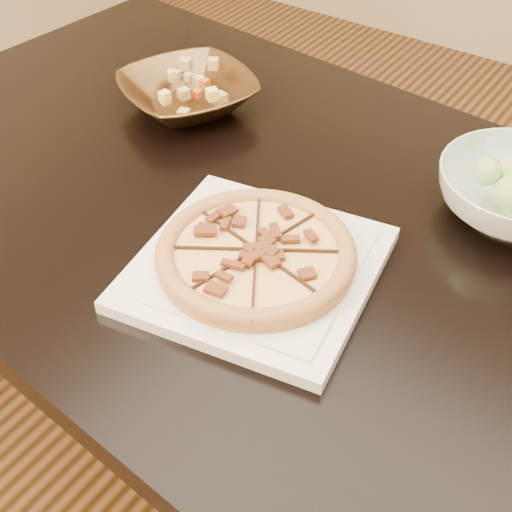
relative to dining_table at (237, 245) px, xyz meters
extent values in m
cube|color=brown|center=(0.05, 0.19, -0.65)|extent=(4.00, 4.00, 0.02)
cube|color=black|center=(0.00, 0.00, 0.09)|extent=(1.38, 0.96, 0.04)
cylinder|color=black|center=(-0.57, 0.34, -0.28)|extent=(0.07, 0.07, 0.71)
cube|color=white|center=(0.13, -0.13, 0.12)|extent=(0.34, 0.34, 0.02)
cube|color=white|center=(0.13, -0.13, 0.13)|extent=(0.29, 0.29, 0.00)
cylinder|color=#BF7849|center=(0.13, -0.13, 0.14)|extent=(0.25, 0.25, 0.01)
torus|color=#BF7849|center=(0.13, -0.13, 0.15)|extent=(0.25, 0.25, 0.03)
cylinder|color=#F1D08F|center=(0.13, -0.13, 0.15)|extent=(0.21, 0.21, 0.01)
cube|color=black|center=(0.13, -0.13, 0.15)|extent=(0.06, 0.25, 0.01)
cube|color=black|center=(0.13, -0.13, 0.15)|extent=(0.14, 0.21, 0.01)
cube|color=black|center=(0.13, -0.13, 0.15)|extent=(0.25, 0.06, 0.01)
cube|color=black|center=(0.13, -0.13, 0.15)|extent=(0.21, 0.14, 0.01)
cube|color=brown|center=(0.15, -0.14, 0.15)|extent=(0.03, 0.02, 0.00)
cube|color=brown|center=(0.17, -0.13, 0.15)|extent=(0.02, 0.01, 0.00)
cube|color=brown|center=(0.19, -0.12, 0.15)|extent=(0.03, 0.02, 0.00)
cube|color=brown|center=(0.15, -0.12, 0.15)|extent=(0.03, 0.02, 0.00)
cube|color=brown|center=(0.16, -0.10, 0.15)|extent=(0.03, 0.03, 0.00)
cube|color=brown|center=(0.17, -0.07, 0.15)|extent=(0.02, 0.03, 0.00)
cube|color=brown|center=(0.14, -0.10, 0.15)|extent=(0.02, 0.03, 0.00)
cube|color=brown|center=(0.13, -0.08, 0.15)|extent=(0.01, 0.02, 0.00)
cube|color=brown|center=(0.11, -0.06, 0.15)|extent=(0.02, 0.03, 0.00)
cube|color=brown|center=(0.11, -0.10, 0.15)|extent=(0.02, 0.03, 0.00)
cube|color=brown|center=(0.09, -0.09, 0.15)|extent=(0.03, 0.03, 0.00)
cube|color=brown|center=(0.11, -0.12, 0.15)|extent=(0.03, 0.03, 0.00)
cube|color=brown|center=(0.09, -0.12, 0.15)|extent=(0.03, 0.02, 0.00)
cube|color=brown|center=(0.06, -0.13, 0.15)|extent=(0.03, 0.02, 0.00)
cube|color=brown|center=(0.10, -0.14, 0.15)|extent=(0.03, 0.02, 0.00)
cube|color=brown|center=(0.08, -0.16, 0.15)|extent=(0.03, 0.02, 0.00)
cube|color=brown|center=(0.07, -0.18, 0.15)|extent=(0.03, 0.03, 0.00)
cube|color=brown|center=(0.11, -0.16, 0.15)|extent=(0.03, 0.03, 0.00)
cube|color=brown|center=(0.11, -0.19, 0.15)|extent=(0.02, 0.03, 0.00)
cube|color=brown|center=(0.13, -0.15, 0.15)|extent=(0.02, 0.03, 0.00)
cube|color=brown|center=(0.13, -0.18, 0.15)|extent=(0.02, 0.03, 0.00)
cube|color=brown|center=(0.15, -0.20, 0.15)|extent=(0.02, 0.03, 0.00)
cube|color=brown|center=(0.15, -0.16, 0.15)|extent=(0.03, 0.03, 0.00)
cube|color=brown|center=(0.17, -0.17, 0.15)|extent=(0.03, 0.03, 0.00)
cube|color=brown|center=(0.20, -0.17, 0.15)|extent=(0.03, 0.02, 0.00)
imported|color=brown|center=(-0.21, 0.15, 0.14)|extent=(0.29, 0.29, 0.05)
cube|color=tan|center=(-0.21, 0.15, 0.18)|extent=(0.03, 0.03, 0.03)
cube|color=#D14B1D|center=(-0.19, 0.15, 0.18)|extent=(0.03, 0.03, 0.03)
cube|color=#FFEE67|center=(-0.19, 0.17, 0.18)|extent=(0.03, 0.03, 0.03)
cube|color=tan|center=(-0.19, 0.19, 0.18)|extent=(0.03, 0.03, 0.03)
cube|color=#D14B1D|center=(-0.21, 0.15, 0.18)|extent=(0.03, 0.03, 0.03)
cube|color=#FFEE67|center=(-0.21, 0.17, 0.18)|extent=(0.03, 0.03, 0.03)
cube|color=tan|center=(-0.23, 0.18, 0.18)|extent=(0.03, 0.03, 0.03)
cube|color=#D14B1D|center=(-0.21, 0.15, 0.18)|extent=(0.03, 0.03, 0.03)
cube|color=#FFEE67|center=(-0.22, 0.15, 0.18)|extent=(0.03, 0.03, 0.03)
cube|color=tan|center=(-0.24, 0.14, 0.18)|extent=(0.03, 0.03, 0.03)
cube|color=#D14B1D|center=(-0.25, 0.12, 0.18)|extent=(0.03, 0.03, 0.03)
cube|color=#FFEE67|center=(-0.21, 0.14, 0.18)|extent=(0.03, 0.03, 0.03)
cube|color=tan|center=(-0.21, 0.12, 0.18)|extent=(0.03, 0.03, 0.03)
cube|color=#D14B1D|center=(-0.20, 0.11, 0.18)|extent=(0.03, 0.03, 0.03)
cube|color=#FFEE67|center=(-0.21, 0.14, 0.18)|extent=(0.03, 0.03, 0.03)
cube|color=tan|center=(-0.19, 0.13, 0.18)|extent=(0.03, 0.03, 0.03)
cube|color=#D14B1D|center=(-0.18, 0.13, 0.18)|extent=(0.03, 0.03, 0.03)
sphere|color=beige|center=(0.33, 0.18, 0.20)|extent=(0.04, 0.04, 0.04)
sphere|color=beige|center=(0.32, 0.15, 0.20)|extent=(0.04, 0.04, 0.04)
cube|color=#D55B11|center=(0.32, 0.17, 0.19)|extent=(0.02, 0.02, 0.01)
cube|color=#D55B11|center=(0.35, 0.14, 0.19)|extent=(0.02, 0.02, 0.01)
camera|label=1|loc=(0.51, -0.69, 0.74)|focal=50.00mm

